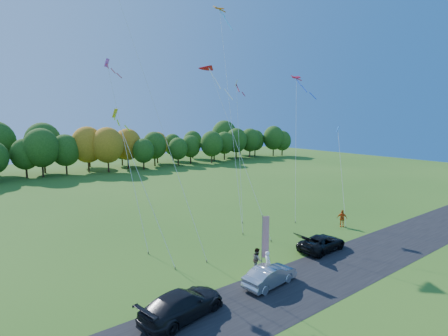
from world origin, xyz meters
TOP-DOWN VIEW (x-y plane):
  - ground at (0.00, 0.00)m, footprint 160.00×160.00m
  - asphalt_strip at (0.00, -4.00)m, footprint 90.00×6.00m
  - tree_line at (0.00, 55.00)m, footprint 116.00×12.00m
  - black_suv at (5.56, -0.89)m, footprint 4.98×2.51m
  - silver_sedan at (-2.60, -2.75)m, footprint 4.44×1.96m
  - dark_truck_a at (-9.46, -2.49)m, footprint 5.83×3.21m
  - person_tailgate_a at (-1.69, -1.58)m, footprint 0.59×0.77m
  - person_tailgate_b at (-1.72, -0.47)m, footprint 1.05×1.09m
  - person_east at (12.73, 2.01)m, footprint 1.06×1.08m
  - feather_flag at (-1.18, -0.71)m, footprint 0.53×0.28m
  - kite_delta_blue at (-6.24, 8.74)m, footprint 6.20×12.55m
  - kite_parafoil_orange at (5.58, 12.30)m, footprint 7.62×12.46m
  - kite_delta_red at (3.54, 10.16)m, footprint 2.24×11.16m
  - kite_parafoil_rainbow at (13.10, 9.04)m, footprint 8.46×7.00m
  - kite_diamond_yellow at (-7.53, 6.82)m, footprint 2.41×7.38m
  - kite_diamond_white at (7.30, 12.68)m, footprint 5.29×7.59m
  - kite_diamond_pink at (-7.25, 10.90)m, footprint 1.28×7.32m
  - kite_diamond_blue_low at (14.82, 3.73)m, footprint 4.85×5.14m

SIDE VIEW (x-z plane):
  - ground at x=0.00m, z-range 0.00..0.00m
  - tree_line at x=0.00m, z-range -5.00..5.00m
  - asphalt_strip at x=0.00m, z-range 0.00..0.01m
  - black_suv at x=5.56m, z-range 0.00..1.35m
  - silver_sedan at x=-2.60m, z-range 0.00..1.42m
  - dark_truck_a at x=-9.46m, z-range 0.00..1.60m
  - person_tailgate_b at x=-1.72m, z-range 0.00..1.76m
  - person_east at x=12.73m, z-range 0.00..1.82m
  - person_tailgate_a at x=-1.69m, z-range 0.00..1.87m
  - feather_flag at x=-1.18m, z-range 0.49..4.83m
  - kite_diamond_blue_low at x=14.82m, z-range -0.25..10.59m
  - kite_diamond_yellow at x=-7.53m, z-range -0.24..12.45m
  - kite_diamond_white at x=7.30m, z-range -0.32..16.34m
  - kite_parafoil_rainbow at x=13.10m, z-range -0.18..17.04m
  - kite_diamond_pink at x=-7.25m, z-range -0.07..17.28m
  - kite_delta_red at x=3.54m, z-range 2.90..21.16m
  - kite_parafoil_orange at x=5.58m, z-range -0.19..25.47m
  - kite_delta_blue at x=-6.24m, z-range -0.56..30.56m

